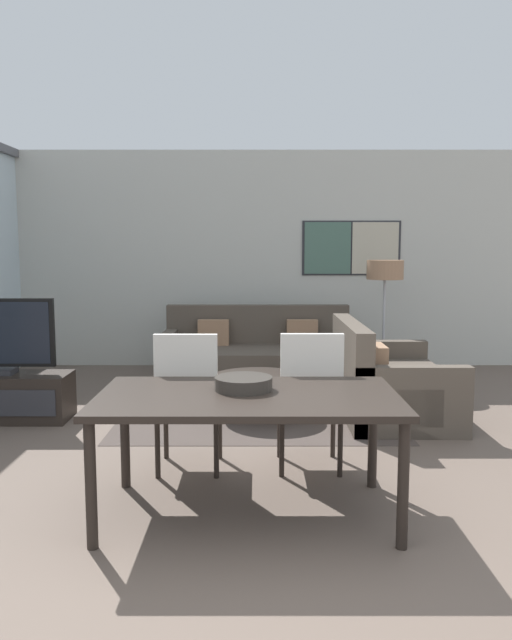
# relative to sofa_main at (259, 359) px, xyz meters

# --- Properties ---
(ground_plane) EXTENTS (24.00, 24.00, 0.00)m
(ground_plane) POSITION_rel_sofa_main_xyz_m (0.13, -4.29, -0.28)
(ground_plane) COLOR brown
(wall_back) EXTENTS (7.51, 0.09, 2.80)m
(wall_back) POSITION_rel_sofa_main_xyz_m (0.16, 1.09, 1.13)
(wall_back) COLOR silver
(wall_back) RESTS_ON ground_plane
(area_rug) EXTENTS (2.55, 1.78, 0.01)m
(area_rug) POSITION_rel_sofa_main_xyz_m (0.00, -1.43, -0.27)
(area_rug) COLOR #473D38
(area_rug) RESTS_ON ground_plane
(sofa_main) EXTENTS (2.17, 0.97, 0.88)m
(sofa_main) POSITION_rel_sofa_main_xyz_m (0.00, 0.00, 0.00)
(sofa_main) COLOR #51473D
(sofa_main) RESTS_ON ground_plane
(sofa_side) EXTENTS (0.97, 1.52, 0.88)m
(sofa_side) POSITION_rel_sofa_main_xyz_m (1.18, -1.40, -0.00)
(sofa_side) COLOR #51473D
(sofa_side) RESTS_ON ground_plane
(coffee_table) EXTENTS (0.88, 0.88, 0.38)m
(coffee_table) POSITION_rel_sofa_main_xyz_m (0.00, -1.43, 0.01)
(coffee_table) COLOR black
(coffee_table) RESTS_ON ground_plane
(dining_table) EXTENTS (1.74, 0.96, 0.73)m
(dining_table) POSITION_rel_sofa_main_xyz_m (-0.07, -3.57, 0.38)
(dining_table) COLOR black
(dining_table) RESTS_ON ground_plane
(dining_chair_left) EXTENTS (0.46, 0.46, 0.99)m
(dining_chair_left) POSITION_rel_sofa_main_xyz_m (-0.49, -2.88, 0.27)
(dining_chair_left) COLOR beige
(dining_chair_left) RESTS_ON ground_plane
(dining_chair_centre) EXTENTS (0.46, 0.46, 0.99)m
(dining_chair_centre) POSITION_rel_sofa_main_xyz_m (0.36, -2.85, 0.27)
(dining_chair_centre) COLOR beige
(dining_chair_centre) RESTS_ON ground_plane
(fruit_bowl) EXTENTS (0.34, 0.34, 0.08)m
(fruit_bowl) POSITION_rel_sofa_main_xyz_m (-0.10, -3.47, 0.49)
(fruit_bowl) COLOR #332D28
(fruit_bowl) RESTS_ON dining_table
(floor_lamp) EXTENTS (0.42, 0.42, 1.42)m
(floor_lamp) POSITION_rel_sofa_main_xyz_m (1.45, 0.02, 0.95)
(floor_lamp) COLOR #2D2D33
(floor_lamp) RESTS_ON ground_plane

